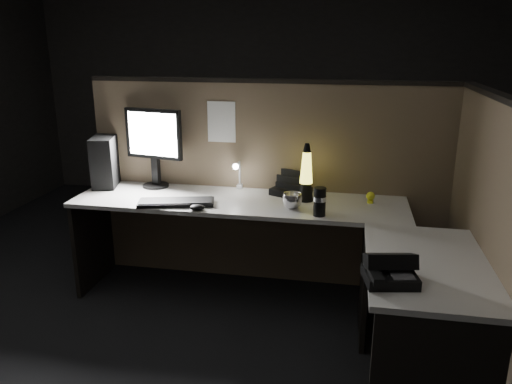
% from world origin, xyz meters
% --- Properties ---
extents(floor, '(6.00, 6.00, 0.00)m').
position_xyz_m(floor, '(0.00, 0.00, 0.00)').
color(floor, black).
rests_on(floor, ground).
extents(room_shell, '(6.00, 6.00, 6.00)m').
position_xyz_m(room_shell, '(0.00, 0.00, 1.62)').
color(room_shell, silver).
rests_on(room_shell, ground).
extents(partition_back, '(2.66, 0.06, 1.50)m').
position_xyz_m(partition_back, '(0.00, 0.93, 0.75)').
color(partition_back, brown).
rests_on(partition_back, ground).
extents(partition_right, '(0.06, 1.66, 1.50)m').
position_xyz_m(partition_right, '(1.33, 0.10, 0.75)').
color(partition_right, brown).
rests_on(partition_right, ground).
extents(desk, '(2.60, 1.60, 0.73)m').
position_xyz_m(desk, '(0.18, 0.25, 0.58)').
color(desk, '#ADAAA4').
rests_on(desk, ground).
extents(pc_tower, '(0.24, 0.38, 0.37)m').
position_xyz_m(pc_tower, '(-1.22, 0.79, 0.92)').
color(pc_tower, black).
rests_on(pc_tower, desk).
extents(monitor, '(0.45, 0.19, 0.58)m').
position_xyz_m(monitor, '(-0.84, 0.82, 1.08)').
color(monitor, black).
rests_on(monitor, desk).
extents(keyboard, '(0.53, 0.28, 0.02)m').
position_xyz_m(keyboard, '(-0.54, 0.43, 0.74)').
color(keyboard, black).
rests_on(keyboard, desk).
extents(mouse, '(0.11, 0.09, 0.04)m').
position_xyz_m(mouse, '(-0.37, 0.34, 0.75)').
color(mouse, black).
rests_on(mouse, desk).
extents(clip_lamp, '(0.04, 0.17, 0.22)m').
position_xyz_m(clip_lamp, '(-0.20, 0.82, 0.86)').
color(clip_lamp, silver).
rests_on(clip_lamp, desk).
extents(organizer, '(0.31, 0.29, 0.18)m').
position_xyz_m(organizer, '(0.19, 0.81, 0.77)').
color(organizer, black).
rests_on(organizer, desk).
extents(lava_lamp, '(0.11, 0.11, 0.40)m').
position_xyz_m(lava_lamp, '(0.31, 0.67, 0.90)').
color(lava_lamp, black).
rests_on(lava_lamp, desk).
extents(travel_mug, '(0.08, 0.08, 0.18)m').
position_xyz_m(travel_mug, '(0.42, 0.39, 0.82)').
color(travel_mug, black).
rests_on(travel_mug, desk).
extents(steel_mug, '(0.13, 0.13, 0.10)m').
position_xyz_m(steel_mug, '(0.23, 0.50, 0.78)').
color(steel_mug, silver).
rests_on(steel_mug, desk).
extents(figurine, '(0.06, 0.06, 0.06)m').
position_xyz_m(figurine, '(0.74, 0.70, 0.78)').
color(figurine, '#F2F727').
rests_on(figurine, desk).
extents(pinned_paper, '(0.21, 0.00, 0.30)m').
position_xyz_m(pinned_paper, '(-0.34, 0.90, 1.22)').
color(pinned_paper, white).
rests_on(pinned_paper, partition_back).
extents(desk_phone, '(0.26, 0.27, 0.14)m').
position_xyz_m(desk_phone, '(0.79, -0.44, 0.78)').
color(desk_phone, black).
rests_on(desk_phone, desk).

